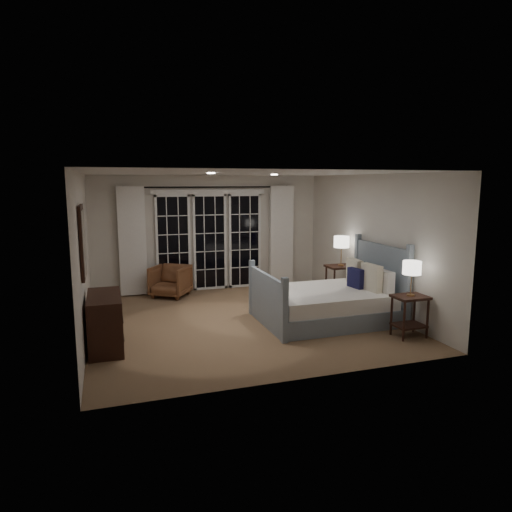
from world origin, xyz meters
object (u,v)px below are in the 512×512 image
object	(u,v)px
lamp_left	(412,268)
nightstand_right	(341,277)
bed	(329,302)
armchair	(170,281)
lamp_right	(342,242)
dresser	(105,322)
nightstand_left	(410,310)

from	to	relation	value
lamp_left	nightstand_right	bearing A→B (deg)	88.44
bed	armchair	size ratio (longest dim) A/B	3.05
lamp_left	lamp_right	distance (m)	2.29
bed	lamp_left	size ratio (longest dim) A/B	4.11
bed	nightstand_right	size ratio (longest dim) A/B	3.09
armchair	nightstand_right	bearing A→B (deg)	10.50
bed	lamp_right	world-z (taller)	lamp_right
bed	dresser	distance (m)	3.65
lamp_left	dresser	distance (m)	4.58
nightstand_left	nightstand_right	size ratio (longest dim) A/B	0.91
nightstand_left	armchair	size ratio (longest dim) A/B	0.90
lamp_left	armchair	bearing A→B (deg)	130.50
bed	nightstand_left	bearing A→B (deg)	-55.42
lamp_left	armchair	xyz separation A→B (m)	(-3.14, 3.67, -0.74)
nightstand_right	armchair	distance (m)	3.49
dresser	nightstand_right	bearing A→B (deg)	16.51
dresser	lamp_left	bearing A→B (deg)	-12.16
bed	lamp_left	world-z (taller)	bed
nightstand_left	armchair	xyz separation A→B (m)	(-3.14, 3.67, -0.10)
nightstand_right	armchair	world-z (taller)	nightstand_right
armchair	lamp_right	bearing A→B (deg)	10.50
nightstand_left	armchair	world-z (taller)	armchair
dresser	lamp_right	bearing A→B (deg)	16.51
lamp_left	armchair	size ratio (longest dim) A/B	0.74
bed	armchair	bearing A→B (deg)	132.86
nightstand_left	lamp_right	world-z (taller)	lamp_right
nightstand_left	lamp_right	xyz separation A→B (m)	(0.06, 2.29, 0.75)
armchair	dresser	xyz separation A→B (m)	(-1.29, -2.72, 0.06)
lamp_left	nightstand_left	bearing A→B (deg)	135.00
bed	nightstand_right	xyz separation A→B (m)	(0.85, 1.15, 0.15)
lamp_right	armchair	size ratio (longest dim) A/B	0.82
dresser	armchair	bearing A→B (deg)	64.53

